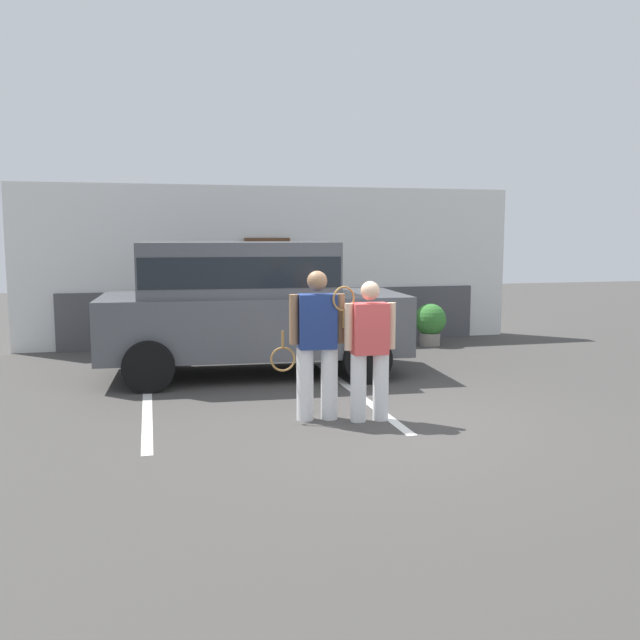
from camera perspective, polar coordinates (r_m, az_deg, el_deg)
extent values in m
plane|color=#423F3D|center=(8.10, 4.12, -8.36)|extent=(40.00, 40.00, 0.00)
cube|color=silver|center=(9.17, -14.22, -6.70)|extent=(0.12, 4.40, 0.01)
cube|color=silver|center=(9.56, 2.81, -5.92)|extent=(0.12, 4.40, 0.01)
cube|color=white|center=(13.71, -3.77, 4.58)|extent=(9.91, 0.30, 3.11)
cube|color=#4C4C51|center=(13.59, -3.58, 0.29)|extent=(8.32, 0.10, 1.09)
cube|color=brown|center=(13.49, -4.39, 2.39)|extent=(0.90, 0.06, 2.10)
cube|color=#4C4F54|center=(10.60, -5.49, -0.27)|extent=(4.71, 2.17, 0.90)
cube|color=#4C4F54|center=(10.51, -6.91, 4.30)|extent=(3.00, 1.93, 0.80)
cube|color=black|center=(10.51, -6.91, 4.19)|extent=(2.94, 1.95, 0.44)
cylinder|color=black|center=(11.83, 1.62, -1.63)|extent=(0.73, 0.30, 0.72)
cylinder|color=black|center=(10.00, 3.93, -3.25)|extent=(0.73, 0.30, 0.72)
cylinder|color=black|center=(11.58, -13.56, -2.01)|extent=(0.73, 0.30, 0.72)
cylinder|color=black|center=(9.71, -14.12, -3.77)|extent=(0.73, 0.30, 0.72)
cylinder|color=white|center=(8.06, 0.78, -5.32)|extent=(0.20, 0.20, 0.85)
cylinder|color=white|center=(8.01, -1.26, -5.39)|extent=(0.20, 0.20, 0.85)
cube|color=navy|center=(7.90, -0.24, -0.11)|extent=(0.45, 0.30, 0.63)
sphere|color=#8C6647|center=(7.86, -0.24, 3.28)|extent=(0.23, 0.23, 0.23)
cylinder|color=#8C6647|center=(7.95, 1.69, 0.13)|extent=(0.11, 0.11, 0.58)
cylinder|color=#8C6647|center=(7.86, -2.19, 0.05)|extent=(0.11, 0.11, 0.58)
torus|color=olive|center=(7.97, -3.12, -3.28)|extent=(0.37, 0.05, 0.37)
cylinder|color=olive|center=(7.93, -3.13, -1.61)|extent=(0.03, 0.03, 0.20)
cylinder|color=white|center=(8.04, 5.09, -5.57)|extent=(0.19, 0.19, 0.79)
cylinder|color=white|center=(7.97, 3.22, -5.67)|extent=(0.19, 0.19, 0.79)
cube|color=#E04C4C|center=(7.88, 4.20, -0.71)|extent=(0.42, 0.27, 0.59)
sphere|color=beige|center=(7.84, 4.23, 2.45)|extent=(0.22, 0.22, 0.22)
cylinder|color=beige|center=(7.95, 5.96, -0.48)|extent=(0.10, 0.10, 0.54)
cylinder|color=beige|center=(7.82, 2.42, -0.58)|extent=(0.10, 0.10, 0.54)
torus|color=olive|center=(7.82, 1.99, 1.78)|extent=(0.29, 0.10, 0.29)
cylinder|color=olive|center=(7.84, 1.99, 0.07)|extent=(0.03, 0.03, 0.20)
cylinder|color=gray|center=(13.59, 9.15, -1.58)|extent=(0.40, 0.40, 0.25)
sphere|color=#387F33|center=(13.54, 9.19, 0.04)|extent=(0.62, 0.62, 0.62)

